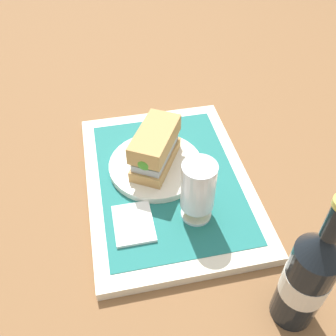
{
  "coord_description": "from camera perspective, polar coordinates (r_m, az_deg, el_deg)",
  "views": [
    {
      "loc": [
        0.51,
        -0.11,
        0.58
      ],
      "look_at": [
        0.0,
        0.0,
        0.05
      ],
      "focal_mm": 40.98,
      "sensor_mm": 36.0,
      "label": 1
    }
  ],
  "objects": [
    {
      "name": "placemat",
      "position": [
        0.77,
        -0.0,
        -1.55
      ],
      "size": [
        0.38,
        0.27,
        0.0
      ],
      "primitive_type": "cube",
      "color": "#1E6B66",
      "rests_on": "tray"
    },
    {
      "name": "napkin_folded",
      "position": [
        0.69,
        -5.15,
        -8.21
      ],
      "size": [
        0.09,
        0.07,
        0.01
      ],
      "primitive_type": "cube",
      "color": "white",
      "rests_on": "placemat"
    },
    {
      "name": "sandwich",
      "position": [
        0.74,
        -1.99,
        2.9
      ],
      "size": [
        0.14,
        0.12,
        0.08
      ],
      "rotation": [
        0.0,
        0.0,
        -0.53
      ],
      "color": "tan",
      "rests_on": "plate"
    },
    {
      "name": "plate",
      "position": [
        0.78,
        -1.82,
        0.34
      ],
      "size": [
        0.19,
        0.19,
        0.01
      ],
      "primitive_type": "cylinder",
      "color": "silver",
      "rests_on": "placemat"
    },
    {
      "name": "ground_plane",
      "position": [
        0.78,
        -0.0,
        -2.59
      ],
      "size": [
        3.0,
        3.0,
        0.0
      ],
      "primitive_type": "plane",
      "color": "brown"
    },
    {
      "name": "beer_bottle",
      "position": [
        0.57,
        20.03,
        -15.07
      ],
      "size": [
        0.07,
        0.07,
        0.27
      ],
      "color": "black",
      "rests_on": "ground_plane"
    },
    {
      "name": "tray",
      "position": [
        0.77,
        -0.0,
        -2.09
      ],
      "size": [
        0.44,
        0.32,
        0.02
      ],
      "primitive_type": "cube",
      "color": "beige",
      "rests_on": "ground_plane"
    },
    {
      "name": "beer_glass",
      "position": [
        0.66,
        4.49,
        -3.29
      ],
      "size": [
        0.06,
        0.06,
        0.12
      ],
      "color": "silver",
      "rests_on": "placemat"
    }
  ]
}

